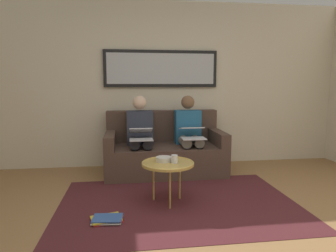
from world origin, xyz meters
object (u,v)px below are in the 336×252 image
Objects in this scene: framed_mirror at (161,69)px; magazine_stack at (107,219)px; person_right at (140,133)px; laptop_silver at (141,134)px; bowl at (164,159)px; couch at (164,151)px; laptop_white at (192,133)px; cup at (174,159)px; person_left at (189,132)px; coffee_table at (168,164)px.

magazine_stack is at bearing 69.24° from framed_mirror.
laptop_silver is (0.00, 0.24, 0.01)m from person_right.
framed_mirror reaches higher than bowl.
couch is at bearing -139.83° from laptop_silver.
framed_mirror reaches higher than laptop_white.
cup is at bearing 88.06° from couch.
person_right reaches higher than bowl.
bowl is (0.15, 1.54, -1.07)m from framed_mirror.
laptop_silver is (0.32, -0.94, 0.12)m from cup.
laptop_white and laptop_silver have the same top height.
bowl is at bearing 64.91° from person_left.
couch is at bearing -10.65° from person_left.
person_left is 1.00× the size of person_right.
laptop_white reaches higher than cup.
framed_mirror is 1.95m from coffee_table.
person_right is (0.32, -1.17, 0.11)m from cup.
coffee_table is at bearing 86.03° from framed_mirror.
bowl is at bearing 84.55° from framed_mirror.
person_right is 3.48× the size of magazine_stack.
bowl is (0.15, 1.15, 0.17)m from couch.
person_left is at bearing -115.09° from bowl.
cup is 0.14m from bowl.
framed_mirror reaches higher than person_left.
person_left is at bearing -90.00° from laptop_white.
laptop_white reaches higher than magazine_stack.
couch is 0.96× the size of framed_mirror.
laptop_silver is at bearing 62.52° from framed_mirror.
bowl reaches higher than coffee_table.
person_right reaches higher than couch.
framed_mirror reaches higher than laptop_silver.
cup reaches higher than coffee_table.
magazine_stack is at bearing 30.97° from coffee_table.
coffee_table is 1.76× the size of magazine_stack.
bowl is at bearing -61.29° from coffee_table.
person_right is at bearing -74.79° from cup.
framed_mirror is at bearing -117.48° from laptop_silver.
laptop_white reaches higher than bowl.
magazine_stack is at bearing 36.55° from bowl.
coffee_table is at bearing 118.71° from bowl.
framed_mirror reaches higher than coffee_table.
person_left is 3.24× the size of laptop_silver.
cup is 0.50× the size of bowl.
person_left reaches higher than magazine_stack.
bowl is 1.00m from laptop_white.
person_left is 1.99m from magazine_stack.
laptop_silver is at bearing -71.19° from cup.
cup is (0.04, 1.24, 0.19)m from couch.
couch is 0.57m from laptop_white.
person_right reaches higher than magazine_stack.
magazine_stack is (0.39, 1.54, -0.58)m from person_right.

